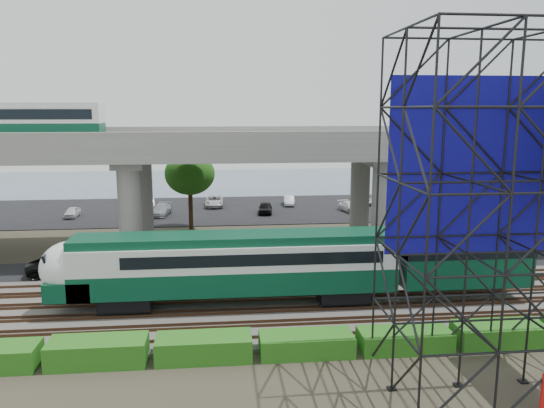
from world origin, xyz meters
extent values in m
plane|color=#474233|center=(0.00, 0.00, 0.00)|extent=(140.00, 140.00, 0.00)
cube|color=slate|center=(0.00, 2.00, 0.10)|extent=(90.00, 12.00, 0.20)
cube|color=black|center=(0.00, 10.50, 0.04)|extent=(90.00, 5.00, 0.08)
cube|color=black|center=(0.00, 34.00, 0.04)|extent=(90.00, 18.00, 0.08)
cube|color=#42576C|center=(0.00, 56.00, 0.01)|extent=(140.00, 40.00, 0.03)
cube|color=#472D1E|center=(0.00, -2.72, 0.28)|extent=(90.00, 0.08, 0.16)
cube|color=#472D1E|center=(0.00, -1.28, 0.28)|extent=(90.00, 0.08, 0.16)
cube|color=#472D1E|center=(0.00, -0.72, 0.28)|extent=(90.00, 0.08, 0.16)
cube|color=#472D1E|center=(0.00, 0.72, 0.28)|extent=(90.00, 0.08, 0.16)
cube|color=#472D1E|center=(0.00, 1.28, 0.28)|extent=(90.00, 0.08, 0.16)
cube|color=#472D1E|center=(0.00, 2.72, 0.28)|extent=(90.00, 0.08, 0.16)
cube|color=#472D1E|center=(0.00, 3.28, 0.28)|extent=(90.00, 0.08, 0.16)
cube|color=#472D1E|center=(0.00, 4.72, 0.28)|extent=(90.00, 0.08, 0.16)
cube|color=#472D1E|center=(0.00, 5.28, 0.28)|extent=(90.00, 0.08, 0.16)
cube|color=#472D1E|center=(0.00, 6.72, 0.28)|extent=(90.00, 0.08, 0.16)
cube|color=black|center=(-8.71, 2.00, 0.81)|extent=(3.00, 2.20, 0.90)
cube|color=black|center=(4.29, 2.00, 0.81)|extent=(3.00, 2.20, 0.90)
cube|color=#083E28|center=(-2.21, 2.00, 1.96)|extent=(19.00, 3.00, 1.40)
cube|color=silver|center=(-2.21, 2.00, 3.41)|extent=(19.00, 3.00, 1.50)
cube|color=#083E28|center=(-2.21, 2.00, 4.41)|extent=(19.00, 2.60, 0.50)
cube|color=black|center=(-1.21, 2.00, 3.46)|extent=(15.00, 3.06, 0.70)
ellipsoid|color=silver|center=(-11.71, 2.00, 2.86)|extent=(3.60, 3.00, 3.20)
cube|color=#083E28|center=(-11.71, 2.00, 1.81)|extent=(2.60, 3.00, 1.10)
cube|color=black|center=(-12.81, 2.00, 3.36)|extent=(0.48, 2.00, 1.09)
cube|color=#083E28|center=(11.79, 2.00, 2.96)|extent=(8.00, 3.00, 3.40)
cube|color=#9E9B93|center=(0.00, 16.00, 8.60)|extent=(80.00, 12.00, 1.20)
cube|color=#9E9B93|center=(0.00, 10.25, 9.75)|extent=(80.00, 0.50, 1.10)
cube|color=#9E9B93|center=(0.00, 21.75, 9.75)|extent=(80.00, 0.50, 1.10)
cylinder|color=#9E9B93|center=(-10.00, 12.50, 4.00)|extent=(1.80, 1.80, 8.00)
cylinder|color=#9E9B93|center=(-10.00, 19.50, 4.00)|extent=(1.80, 1.80, 8.00)
cube|color=#9E9B93|center=(-10.00, 16.00, 7.70)|extent=(2.40, 9.00, 0.60)
cylinder|color=#9E9B93|center=(10.00, 12.50, 4.00)|extent=(1.80, 1.80, 8.00)
cylinder|color=#9E9B93|center=(10.00, 19.50, 4.00)|extent=(1.80, 1.80, 8.00)
cube|color=#9E9B93|center=(10.00, 16.00, 7.70)|extent=(2.40, 9.00, 0.60)
cylinder|color=#9E9B93|center=(28.00, 19.50, 4.00)|extent=(1.80, 1.80, 8.00)
cube|color=black|center=(-18.44, 16.00, 9.55)|extent=(12.00, 2.50, 0.70)
cube|color=#083E28|center=(-18.44, 16.00, 10.35)|extent=(12.00, 2.50, 0.90)
cube|color=silver|center=(-18.44, 16.00, 11.45)|extent=(12.00, 2.50, 1.30)
cube|color=black|center=(-18.44, 16.00, 11.50)|extent=(11.00, 2.56, 0.80)
cube|color=silver|center=(-18.44, 16.00, 12.25)|extent=(12.00, 2.40, 0.30)
cube|color=#100C8A|center=(8.62, -4.95, 9.30)|extent=(8.10, 0.08, 8.25)
cube|color=black|center=(8.62, -8.00, 0.04)|extent=(9.36, 6.36, 0.08)
cube|color=#1E6116|center=(-9.00, -4.30, 0.60)|extent=(4.60, 1.80, 1.20)
cube|color=#1E6116|center=(-4.00, -4.30, 0.58)|extent=(4.60, 1.80, 1.15)
cube|color=#1E6116|center=(1.00, -4.30, 0.52)|extent=(4.60, 1.80, 1.03)
cube|color=#1E6116|center=(6.00, -4.30, 0.51)|extent=(4.60, 1.80, 1.01)
cube|color=#1E6116|center=(11.00, -4.30, 0.56)|extent=(4.60, 1.80, 1.12)
cylinder|color=#382314|center=(14.00, 12.50, 2.40)|extent=(0.44, 0.44, 4.80)
ellipsoid|color=#1E6116|center=(14.00, 12.50, 5.60)|extent=(4.94, 4.94, 4.18)
cylinder|color=#382314|center=(-6.00, 24.00, 2.40)|extent=(0.44, 0.44, 4.80)
ellipsoid|color=#1E6116|center=(-6.00, 24.00, 5.60)|extent=(4.94, 4.94, 4.18)
imported|color=black|center=(-14.54, 9.82, 0.76)|extent=(5.15, 2.95, 1.35)
imported|color=silver|center=(-19.39, 31.00, 0.63)|extent=(1.33, 3.23, 1.10)
imported|color=#999CA0|center=(-11.68, 36.00, 0.66)|extent=(1.95, 3.67, 1.15)
imported|color=#93969A|center=(-9.68, 31.00, 0.71)|extent=(2.30, 4.50, 1.25)
imported|color=silver|center=(-3.76, 36.00, 0.72)|extent=(2.14, 4.61, 1.28)
imported|color=black|center=(2.09, 31.00, 0.72)|extent=(1.93, 3.91, 1.28)
imported|color=#B7BABF|center=(5.50, 36.00, 0.66)|extent=(1.53, 3.63, 1.17)
imported|color=silver|center=(12.03, 31.00, 0.65)|extent=(2.57, 4.24, 1.15)
imported|color=#A4A7AC|center=(15.16, 36.00, 0.67)|extent=(2.37, 4.42, 1.18)
camera|label=1|loc=(-3.13, -28.46, 11.96)|focal=35.00mm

